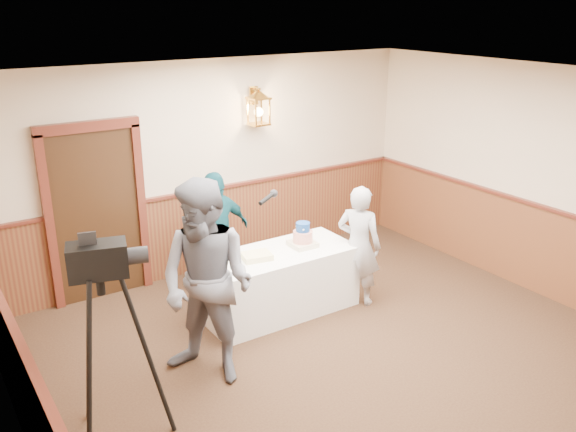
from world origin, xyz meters
name	(u,v)px	position (x,y,z in m)	size (l,w,h in m)	color
ground	(387,391)	(0.00, 0.00, 0.00)	(7.00, 7.00, 0.00)	black
room_shell	(358,227)	(-0.05, 0.45, 1.52)	(6.02, 7.02, 2.81)	beige
display_table	(279,282)	(0.00, 1.90, 0.38)	(1.80, 0.80, 0.75)	white
tiered_cake	(303,237)	(0.33, 1.89, 0.87)	(0.29, 0.29, 0.30)	beige
sheet_cake_yellow	(257,256)	(-0.31, 1.87, 0.78)	(0.32, 0.24, 0.07)	#F9E595
sheet_cake_green	(219,257)	(-0.68, 2.08, 0.78)	(0.29, 0.23, 0.07)	#ABD193
interviewer	(207,284)	(-1.27, 1.14, 1.00)	(1.65, 1.22, 1.99)	slate
baker	(359,246)	(0.92, 1.57, 0.74)	(0.54, 0.35, 1.47)	#9FA0A5
assistant_p	(218,233)	(-0.33, 2.79, 0.77)	(0.91, 0.38, 1.55)	#104450
tv_camera_rig	(109,359)	(-2.35, 0.71, 0.80)	(0.70, 0.65, 1.78)	black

